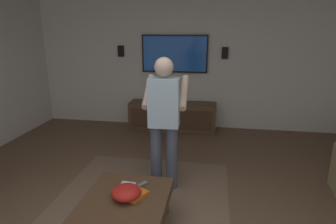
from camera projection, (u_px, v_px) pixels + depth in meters
wall_back_tv at (187, 56)px, 5.71m from camera, size 0.10×6.21×2.86m
area_rug at (131, 223)px, 3.00m from camera, size 3.00×2.02×0.01m
coffee_table at (124, 210)px, 2.73m from camera, size 1.00×0.80×0.40m
media_console at (172, 116)px, 5.75m from camera, size 0.45×1.70×0.55m
tv at (175, 54)px, 5.65m from camera, size 0.05×1.29×0.73m
person_standing at (164, 117)px, 3.46m from camera, size 0.54×0.54×1.64m
bowl at (126, 192)px, 2.72m from camera, size 0.28×0.28×0.13m
remote_white at (129, 184)px, 2.97m from camera, size 0.06×0.15×0.02m
remote_black at (136, 191)px, 2.84m from camera, size 0.12×0.15×0.02m
remote_grey at (141, 185)px, 2.95m from camera, size 0.15×0.12×0.02m
book at (136, 195)px, 2.76m from camera, size 0.27×0.24×0.04m
vase_round at (157, 96)px, 5.73m from camera, size 0.22×0.22×0.22m
wall_speaker_left at (225, 53)px, 5.50m from camera, size 0.06×0.12×0.22m
wall_speaker_right at (121, 51)px, 5.82m from camera, size 0.06×0.12×0.22m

